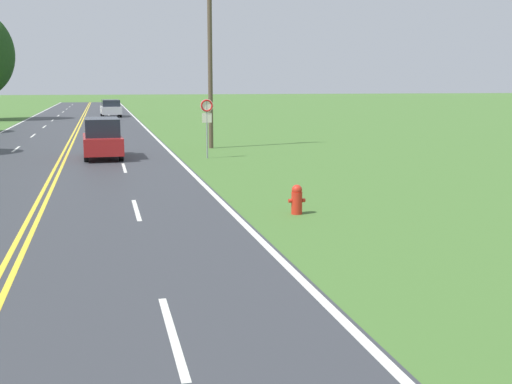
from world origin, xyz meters
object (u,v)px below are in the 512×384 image
at_px(fire_hydrant, 297,199).
at_px(car_silver_suv_mid_near, 111,108).
at_px(traffic_sign, 207,114).
at_px(car_red_van_approaching, 102,138).

distance_m(fire_hydrant, car_silver_suv_mid_near, 52.30).
relative_size(fire_hydrant, traffic_sign, 0.29).
bearing_deg(fire_hydrant, traffic_sign, 91.01).
bearing_deg(car_red_van_approaching, traffic_sign, 75.28).
relative_size(traffic_sign, car_red_van_approaching, 0.66).
bearing_deg(car_red_van_approaching, car_silver_suv_mid_near, 176.89).
relative_size(fire_hydrant, car_silver_suv_mid_near, 0.17).
bearing_deg(car_silver_suv_mid_near, car_red_van_approaching, -4.10).
distance_m(car_red_van_approaching, car_silver_suv_mid_near, 37.90).
height_order(car_red_van_approaching, car_silver_suv_mid_near, car_red_van_approaching).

